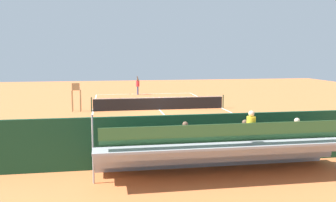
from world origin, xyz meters
TOP-DOWN VIEW (x-y plane):
  - ground_plane at (0.00, 0.00)m, footprint 60.00×60.00m
  - court_line_markings at (0.00, -0.04)m, footprint 10.10×22.20m
  - tennis_net at (0.00, 0.00)m, footprint 10.30×0.10m
  - backdrop_wall at (0.00, 14.00)m, footprint 18.00×0.16m
  - bleacher_stand at (-0.05, 15.34)m, footprint 9.06×2.40m
  - umpire_chair at (6.20, -0.21)m, footprint 0.67×0.67m
  - courtside_bench at (-2.58, 13.27)m, footprint 1.80×0.40m
  - equipment_bag at (-0.77, 13.40)m, footprint 0.90×0.36m
  - tennis_player at (0.72, -10.54)m, footprint 0.37×0.53m
  - tennis_racket at (1.30, -10.88)m, footprint 0.55×0.46m
  - tennis_ball_near at (2.76, -6.59)m, footprint 0.07×0.07m

SIDE VIEW (x-z plane):
  - ground_plane at x=0.00m, z-range 0.00..0.00m
  - court_line_markings at x=0.00m, z-range 0.00..0.01m
  - tennis_racket at x=1.30m, z-range 0.00..0.03m
  - tennis_ball_near at x=2.76m, z-range 0.00..0.07m
  - equipment_bag at x=-0.77m, z-range 0.00..0.36m
  - tennis_net at x=0.00m, z-range -0.03..1.04m
  - courtside_bench at x=-2.58m, z-range 0.09..1.02m
  - bleacher_stand at x=-0.05m, z-range -0.32..2.16m
  - backdrop_wall at x=0.00m, z-range 0.00..2.00m
  - tennis_player at x=0.72m, z-range 0.05..1.98m
  - umpire_chair at x=6.20m, z-range 0.24..2.38m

